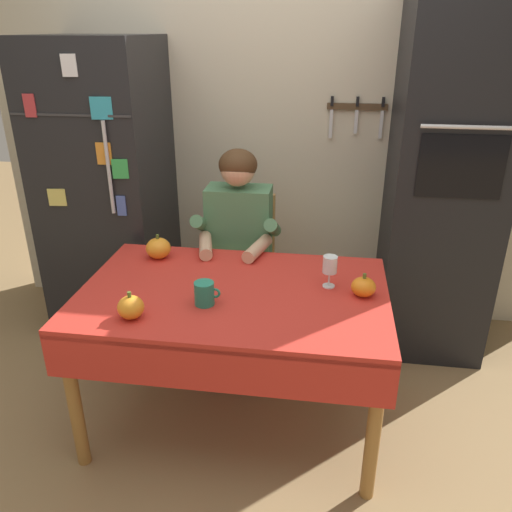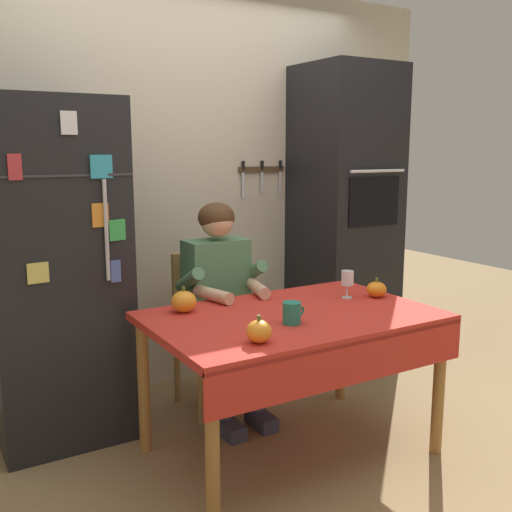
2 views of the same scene
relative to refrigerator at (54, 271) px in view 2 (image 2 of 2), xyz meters
name	(u,v)px [view 2 (image 2 of 2)]	position (x,y,z in m)	size (l,w,h in m)	color
ground_plane	(301,460)	(0.95, -0.96, -0.90)	(10.00, 10.00, 0.00)	#93754C
back_wall_assembly	(193,186)	(1.00, 0.39, 0.40)	(3.70, 0.13, 2.60)	beige
refrigerator	(54,271)	(0.00, 0.00, 0.00)	(0.68, 0.71, 1.80)	black
wall_oven	(344,219)	(2.00, 0.04, 0.15)	(0.60, 0.64, 2.10)	black
dining_table	(294,331)	(0.95, -0.88, -0.24)	(1.40, 0.90, 0.74)	#9E6B33
chair_behind_person	(208,322)	(0.86, -0.09, -0.39)	(0.40, 0.40, 0.93)	tan
seated_person	(222,292)	(0.86, -0.28, -0.16)	(0.47, 0.55, 1.25)	#38384C
coffee_mug	(292,313)	(0.85, -1.00, -0.11)	(0.11, 0.09, 0.10)	#237F66
wine_glass	(347,279)	(1.38, -0.76, -0.05)	(0.07, 0.07, 0.15)	white
pumpkin_large	(376,289)	(1.53, -0.83, -0.12)	(0.11, 0.11, 0.11)	orange
pumpkin_medium	(184,302)	(0.50, -0.56, -0.11)	(0.13, 0.13, 0.13)	orange
pumpkin_small	(259,331)	(0.58, -1.16, -0.11)	(0.11, 0.11, 0.12)	orange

